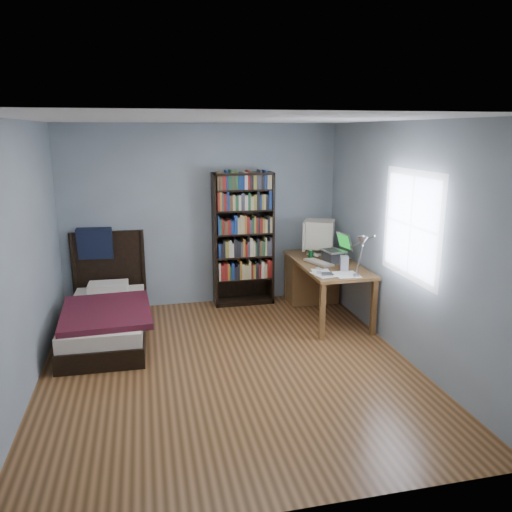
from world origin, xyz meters
The scene contains 14 objects.
room centered at (0.03, 0.00, 1.25)m, with size 4.20×4.24×2.50m.
desk centered at (1.50, 1.64, 0.42)m, with size 0.75×1.59×0.73m.
crt_monitor centered at (1.55, 1.70, 1.00)m, with size 0.56×0.51×0.48m.
laptop centered at (1.60, 1.20, 0.84)m, with size 0.35×0.35×0.39m.
desk_lamp centered at (1.49, 0.15, 1.20)m, with size 0.22×0.49×0.58m.
keyboard centered at (1.38, 1.17, 0.74)m, with size 0.17×0.43×0.03m, color #BEB59E.
speaker centered at (1.56, 0.78, 0.82)m, with size 0.09×0.09×0.19m, color gray.
soda_can centered at (1.36, 1.42, 0.79)m, with size 0.07×0.07×0.12m, color #07370D.
mouse centered at (1.47, 1.53, 0.75)m, with size 0.06×0.11×0.04m, color silver.
phone_silver centered at (1.29, 0.89, 0.74)m, with size 0.05×0.09×0.02m, color #BBBBC0.
phone_grey centered at (1.22, 0.72, 0.74)m, with size 0.05×0.10×0.02m, color gray.
external_drive centered at (1.29, 0.62, 0.74)m, with size 0.13×0.13×0.03m, color gray.
bookshelf centered at (0.54, 1.94, 0.93)m, with size 0.83×0.30×1.85m.
bed centered at (-1.29, 1.15, 0.26)m, with size 1.02×1.99×1.16m.
Camera 1 is at (-0.78, -4.72, 2.39)m, focal length 35.00 mm.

